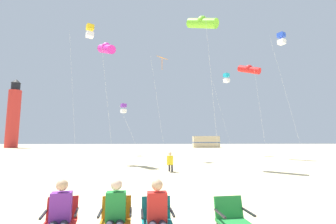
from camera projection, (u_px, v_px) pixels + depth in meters
ground at (140, 198)px, 7.35m from camera, size 200.00×200.00×0.00m
camp_chair_red at (61, 218)px, 4.01m from camera, size 0.65×0.67×0.82m
spectator_red_chair at (60, 213)px, 3.89m from camera, size 0.41×0.55×1.16m
camp_chair_orange at (116, 217)px, 4.05m from camera, size 0.60×0.61×0.82m
spectator_orange_chair at (115, 212)px, 3.93m from camera, size 0.36×0.53×1.16m
camp_chair_teal at (157, 217)px, 4.03m from camera, size 0.59×0.61×0.82m
spectator_teal_chair at (157, 213)px, 3.91m from camera, size 0.36×0.52×1.16m
camp_chair_green at (232, 217)px, 4.05m from camera, size 0.60×0.62×0.82m
kite_flyer_standing at (170, 161)px, 13.41m from camera, size 0.39×0.54×1.16m
kite_box_violet at (124, 108)px, 28.84m from camera, size 2.66×2.66×6.37m
kite_tube_lime at (202, 23)px, 16.60m from camera, size 2.28×2.24×10.95m
kite_tube_scarlet at (249, 69)px, 24.58m from camera, size 2.52×2.61×10.05m
kite_box_gold at (90, 31)px, 20.64m from camera, size 2.23×2.23×12.13m
kite_tube_magenta at (106, 49)px, 18.90m from camera, size 1.97×2.46×10.01m
kite_box_cyan at (226, 78)px, 29.35m from camera, size 2.31×2.31×10.29m
kite_box_blue at (281, 39)px, 22.81m from camera, size 2.07×1.91×12.41m
kite_diamond_orange at (162, 62)px, 22.30m from camera, size 1.72×1.72×10.00m
lighthouse_distant at (13, 115)px, 55.90m from camera, size 2.80×2.80×16.80m
rv_van_tan at (206, 142)px, 56.60m from camera, size 6.44×2.34×2.80m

